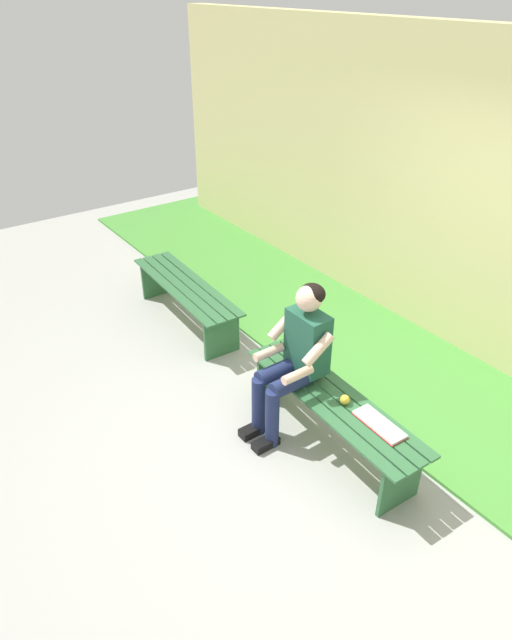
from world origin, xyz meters
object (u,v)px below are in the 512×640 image
Objects in this scene: bench_near at (332,408)px; apple at (345,400)px; bench_far at (186,294)px; book_open at (379,424)px; person_seated at (295,355)px.

apple is at bearing -168.00° from bench_near.
book_open reaches higher than bench_far.
bench_far is 4.11× the size of book_open.
person_seated is 0.50m from apple.
bench_near is 1.39× the size of person_seated.
book_open is at bearing -178.78° from bench_far.
bench_near is 4.17× the size of book_open.
bench_far is (2.25, 0.00, -0.00)m from bench_near.
bench_far is 1.37× the size of person_seated.
person_seated reaches higher than bench_far.
person_seated is 16.61× the size of apple.
person_seated is at bearing 176.98° from bench_far.
apple reaches higher than bench_far.
apple reaches higher than bench_near.
bench_far is 1.94m from person_seated.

